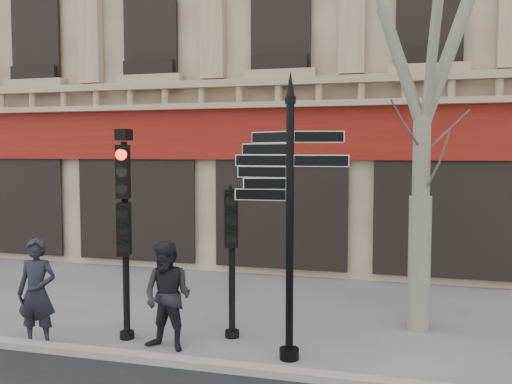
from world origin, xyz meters
TOP-DOWN VIEW (x-y plane):
  - ground at (0.00, 0.00)m, footprint 80.00×80.00m
  - kerb at (0.00, -1.40)m, footprint 80.00×0.25m
  - fingerpost at (1.46, -0.69)m, footprint 2.05×2.05m
  - traffic_signal_main at (-1.39, -0.50)m, footprint 0.46×0.39m
  - traffic_signal_secondary at (0.30, 0.05)m, footprint 0.51×0.44m
  - pedestrian_a at (-2.59, -1.24)m, footprint 0.70×0.52m
  - pedestrian_b at (-0.49, -0.81)m, footprint 0.93×0.77m

SIDE VIEW (x-z plane):
  - ground at x=0.00m, z-range 0.00..0.00m
  - kerb at x=0.00m, z-range 0.00..0.12m
  - pedestrian_b at x=-0.49m, z-range 0.00..1.74m
  - pedestrian_a at x=-2.59m, z-range 0.00..1.77m
  - traffic_signal_secondary at x=0.30m, z-range 0.50..3.03m
  - traffic_signal_main at x=-1.39m, z-range 0.46..3.99m
  - fingerpost at x=1.46m, z-range 0.75..5.10m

